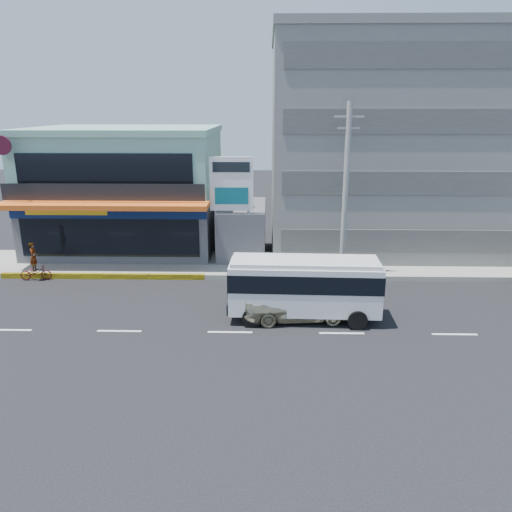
{
  "coord_description": "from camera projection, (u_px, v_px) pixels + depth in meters",
  "views": [
    {
      "loc": [
        1.63,
        -20.39,
        9.68
      ],
      "look_at": [
        1.06,
        4.61,
        2.2
      ],
      "focal_mm": 35.0,
      "sensor_mm": 36.0,
      "label": 1
    }
  ],
  "objects": [
    {
      "name": "billboard",
      "position": [
        232.0,
        190.0,
        29.75
      ],
      "size": [
        2.6,
        0.18,
        6.9
      ],
      "color": "gray",
      "rests_on": "ground"
    },
    {
      "name": "satellite_dish",
      "position": [
        242.0,
        207.0,
        31.85
      ],
      "size": [
        1.5,
        1.5,
        0.15
      ],
      "primitive_type": "cylinder",
      "color": "slate",
      "rests_on": "gap_structure"
    },
    {
      "name": "motorcycle_rider",
      "position": [
        35.0,
        268.0,
        28.9
      ],
      "size": [
        1.82,
        0.84,
        2.25
      ],
      "color": "#4F0B10",
      "rests_on": "ground"
    },
    {
      "name": "minibus",
      "position": [
        304.0,
        284.0,
        23.32
      ],
      "size": [
        7.1,
        2.65,
        2.94
      ],
      "color": "silver",
      "rests_on": "ground"
    },
    {
      "name": "gap_structure",
      "position": [
        243.0,
        231.0,
        33.34
      ],
      "size": [
        3.0,
        6.0,
        3.5
      ],
      "primitive_type": "cube",
      "color": "#424146",
      "rests_on": "ground"
    },
    {
      "name": "concrete_building",
      "position": [
        388.0,
        147.0,
        34.49
      ],
      "size": [
        16.0,
        12.0,
        14.0
      ],
      "primitive_type": "cube",
      "color": "slate",
      "rests_on": "ground"
    },
    {
      "name": "sidewalk",
      "position": [
        320.0,
        265.0,
        31.29
      ],
      "size": [
        70.0,
        5.0,
        0.3
      ],
      "primitive_type": "cube",
      "color": "gray",
      "rests_on": "ground"
    },
    {
      "name": "shop_building",
      "position": [
        129.0,
        192.0,
        34.73
      ],
      "size": [
        12.4,
        11.7,
        8.0
      ],
      "color": "#424146",
      "rests_on": "ground"
    },
    {
      "name": "sedan",
      "position": [
        296.0,
        302.0,
        23.47
      ],
      "size": [
        5.17,
        2.43,
        1.71
      ],
      "primitive_type": "imported",
      "rotation": [
        0.0,
        0.0,
        1.65
      ],
      "color": "tan",
      "rests_on": "ground"
    },
    {
      "name": "utility_pole_near",
      "position": [
        345.0,
        192.0,
        27.82
      ],
      "size": [
        1.6,
        0.3,
        10.0
      ],
      "color": "#999993",
      "rests_on": "ground"
    },
    {
      "name": "ground",
      "position": [
        230.0,
        332.0,
        22.34
      ],
      "size": [
        120.0,
        120.0,
        0.0
      ],
      "primitive_type": "plane",
      "color": "black",
      "rests_on": "ground"
    }
  ]
}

